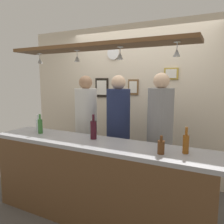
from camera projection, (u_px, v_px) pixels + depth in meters
The scene contains 20 objects.
ground_plane at pixel (109, 204), 3.02m from camera, with size 8.00×8.00×0.00m, color #4C4742.
back_wall at pixel (138, 102), 3.80m from camera, with size 4.40×0.06×2.60m, color beige.
bar_counter at pixel (88, 172), 2.48m from camera, with size 2.70×0.55×0.97m.
overhead_glass_rack at pixel (96, 46), 2.46m from camera, with size 2.20×0.36×0.04m, color brown.
hanging_wineglass_far_left at pixel (40, 60), 2.93m from camera, with size 0.07×0.07×0.13m.
hanging_wineglass_left at pixel (77, 58), 2.62m from camera, with size 0.07×0.07×0.13m.
hanging_wineglass_center_left at pixel (120, 56), 2.34m from camera, with size 0.07×0.07×0.13m.
hanging_wineglass_center at pixel (177, 52), 2.04m from camera, with size 0.07×0.07×0.13m.
person_left_white_patterned_shirt at pixel (86, 120), 3.46m from camera, with size 0.34×0.34×1.74m.
person_middle_navy_shirt at pixel (118, 123), 3.21m from camera, with size 0.34×0.34×1.74m.
person_right_grey_shirt at pixel (160, 126), 2.94m from camera, with size 0.34×0.34×1.77m.
bottle_wine_dark_red at pixel (93, 129), 2.67m from camera, with size 0.08×0.08×0.30m.
bottle_soda_clear at pixel (38, 125), 3.08m from camera, with size 0.06×0.06×0.23m.
bottle_beer_green_import at pixel (40, 126), 2.95m from camera, with size 0.06×0.06×0.26m.
bottle_beer_amber_tall at pixel (186, 143), 2.15m from camera, with size 0.06×0.06×0.26m.
bottle_beer_brown_stubby at pixel (161, 147), 2.13m from camera, with size 0.07×0.07×0.18m.
picture_frame_crest at pixel (133, 87), 3.76m from camera, with size 0.18×0.02×0.26m.
picture_frame_caricature at pixel (102, 88), 4.04m from camera, with size 0.26×0.02×0.34m.
picture_frame_upper_small at pixel (171, 74), 3.45m from camera, with size 0.22×0.02×0.18m.
wall_clock at pixel (113, 53), 3.84m from camera, with size 0.22×0.22×0.03m, color white.
Camera 1 is at (1.30, -2.48, 1.67)m, focal length 35.66 mm.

